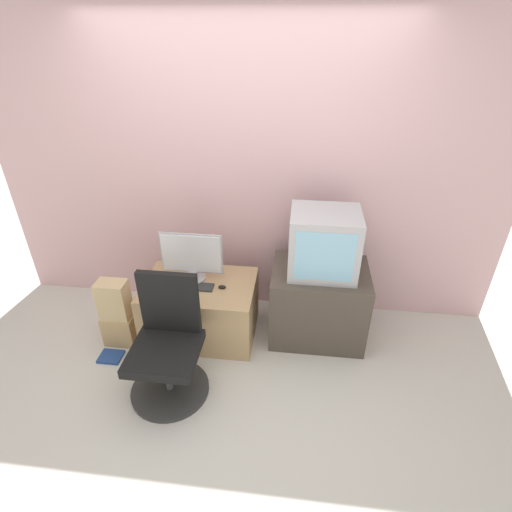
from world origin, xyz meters
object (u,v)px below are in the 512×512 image
main_monitor (192,257)px  keyboard (193,286)px  crt_tv (324,243)px  cardboard_box_lower (120,329)px  mouse (222,287)px  book (111,357)px  office_chair (168,349)px

main_monitor → keyboard: (0.02, -0.12, -0.20)m
main_monitor → crt_tv: 1.08m
cardboard_box_lower → keyboard: bearing=13.9°
mouse → book: mouse is taller
office_chair → cardboard_box_lower: bearing=144.2°
main_monitor → office_chair: main_monitor is taller
main_monitor → keyboard: 0.24m
crt_tv → cardboard_box_lower: crt_tv is taller
main_monitor → book: size_ratio=2.79×
main_monitor → office_chair: bearing=-92.2°
cardboard_box_lower → book: bearing=-94.6°
main_monitor → cardboard_box_lower: main_monitor is taller
main_monitor → cardboard_box_lower: (-0.60, -0.28, -0.59)m
crt_tv → keyboard: bearing=-171.1°
keyboard → mouse: bearing=2.9°
office_chair → cardboard_box_lower: (-0.57, 0.41, -0.23)m
main_monitor → book: main_monitor is taller
mouse → office_chair: bearing=-116.7°
keyboard → book: 0.89m
keyboard → cardboard_box_lower: bearing=-166.1°
crt_tv → cardboard_box_lower: (-1.66, -0.32, -0.77)m
book → main_monitor: bearing=37.9°
keyboard → crt_tv: bearing=8.9°
mouse → cardboard_box_lower: (-0.87, -0.17, -0.39)m
main_monitor → office_chair: 0.78m
keyboard → mouse: 0.24m
office_chair → main_monitor: bearing=87.8°
keyboard → office_chair: bearing=-95.1°
main_monitor → book: 1.06m
office_chair → cardboard_box_lower: 0.74m
main_monitor → book: (-0.62, -0.48, -0.71)m
mouse → office_chair: office_chair is taller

